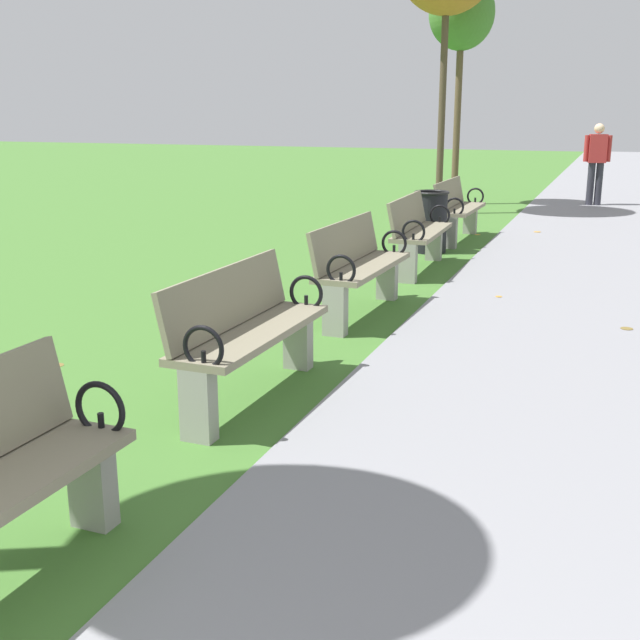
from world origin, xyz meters
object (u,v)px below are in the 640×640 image
park_bench_4 (359,265)px  trash_bin (431,222)px  pedestrian_walking (597,160)px  park_bench_3 (246,330)px  park_bench_6 (458,208)px  tree_3 (462,16)px  park_bench_5 (418,231)px

park_bench_4 → trash_bin: 3.67m
pedestrian_walking → trash_bin: 6.80m
park_bench_3 → park_bench_4: 2.43m
park_bench_6 → tree_3: size_ratio=0.36×
park_bench_4 → park_bench_5: (-0.00, 2.35, 0.00)m
park_bench_6 → park_bench_4: bearing=-90.0°
tree_3 → trash_bin: bearing=-81.8°
park_bench_3 → park_bench_6: bearing=90.0°
park_bench_6 → pedestrian_walking: 5.67m
park_bench_3 → tree_3: bearing=94.7°
park_bench_5 → tree_3: tree_3 is taller
tree_3 → trash_bin: (0.84, -5.81, -3.26)m
tree_3 → park_bench_5: bearing=-82.1°
park_bench_4 → trash_bin: park_bench_4 is taller
park_bench_4 → tree_3: tree_3 is taller
tree_3 → pedestrian_walking: (2.73, 0.71, -2.76)m
tree_3 → pedestrian_walking: bearing=14.6°
park_bench_6 → pedestrian_walking: size_ratio=0.99×
park_bench_3 → tree_3: tree_3 is taller
park_bench_3 → trash_bin: (-0.15, 6.10, -0.06)m
park_bench_3 → trash_bin: bearing=91.4°
park_bench_5 → pedestrian_walking: (1.74, 7.84, 0.44)m
pedestrian_walking → trash_bin: (-1.89, -6.52, -0.50)m
park_bench_6 → park_bench_5: bearing=-90.0°
tree_3 → pedestrian_walking: 3.94m
park_bench_5 → trash_bin: bearing=96.3°
park_bench_3 → park_bench_6: (-0.00, 7.24, 0.00)m
park_bench_3 → park_bench_5: bearing=90.0°
park_bench_6 → trash_bin: (-0.15, -1.14, -0.06)m
park_bench_3 → park_bench_4: bearing=90.0°
park_bench_4 → tree_3: (-0.98, 9.48, 3.20)m
trash_bin → tree_3: bearing=98.2°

